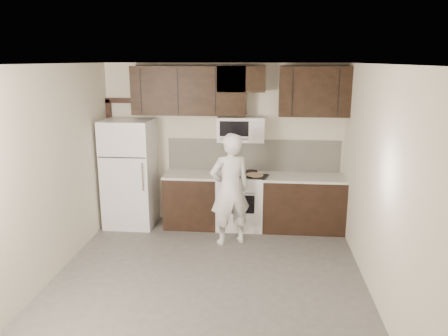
# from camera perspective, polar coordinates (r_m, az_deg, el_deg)

# --- Properties ---
(floor) EXTENTS (4.50, 4.50, 0.00)m
(floor) POSITION_cam_1_polar(r_m,az_deg,el_deg) (5.74, -2.20, -14.65)
(floor) COLOR #504E4B
(floor) RESTS_ON ground
(back_wall) EXTENTS (4.00, 0.00, 4.00)m
(back_wall) POSITION_cam_1_polar(r_m,az_deg,el_deg) (7.40, -0.02, 3.09)
(back_wall) COLOR beige
(back_wall) RESTS_ON ground
(ceiling) EXTENTS (4.50, 4.50, 0.00)m
(ceiling) POSITION_cam_1_polar(r_m,az_deg,el_deg) (5.04, -2.49, 13.42)
(ceiling) COLOR white
(ceiling) RESTS_ON back_wall
(counter_run) EXTENTS (2.95, 0.64, 0.91)m
(counter_run) POSITION_cam_1_polar(r_m,az_deg,el_deg) (7.30, 4.49, -4.37)
(counter_run) COLOR black
(counter_run) RESTS_ON floor
(stove) EXTENTS (0.76, 0.66, 0.94)m
(stove) POSITION_cam_1_polar(r_m,az_deg,el_deg) (7.31, 2.10, -4.28)
(stove) COLOR silver
(stove) RESTS_ON floor
(backsplash) EXTENTS (2.90, 0.02, 0.54)m
(backsplash) POSITION_cam_1_polar(r_m,az_deg,el_deg) (7.40, 3.83, 1.71)
(backsplash) COLOR beige
(backsplash) RESTS_ON counter_run
(upper_cabinets) EXTENTS (3.48, 0.35, 0.78)m
(upper_cabinets) POSITION_cam_1_polar(r_m,az_deg,el_deg) (7.10, 1.55, 10.21)
(upper_cabinets) COLOR black
(upper_cabinets) RESTS_ON back_wall
(microwave) EXTENTS (0.76, 0.42, 0.40)m
(microwave) POSITION_cam_1_polar(r_m,az_deg,el_deg) (7.14, 2.24, 5.12)
(microwave) COLOR silver
(microwave) RESTS_ON upper_cabinets
(refrigerator) EXTENTS (0.80, 0.76, 1.80)m
(refrigerator) POSITION_cam_1_polar(r_m,az_deg,el_deg) (7.46, -12.21, -0.68)
(refrigerator) COLOR silver
(refrigerator) RESTS_ON floor
(door_trim) EXTENTS (0.50, 0.08, 2.12)m
(door_trim) POSITION_cam_1_polar(r_m,az_deg,el_deg) (7.80, -14.24, 2.46)
(door_trim) COLOR black
(door_trim) RESTS_ON floor
(saucepan) EXTENTS (0.27, 0.16, 0.15)m
(saucepan) POSITION_cam_1_polar(r_m,az_deg,el_deg) (7.32, 0.82, -0.06)
(saucepan) COLOR silver
(saucepan) RESTS_ON stove
(baking_tray) EXTENTS (0.47, 0.39, 0.02)m
(baking_tray) POSITION_cam_1_polar(r_m,az_deg,el_deg) (7.06, 4.02, -1.06)
(baking_tray) COLOR black
(baking_tray) RESTS_ON counter_run
(pizza) EXTENTS (0.33, 0.33, 0.02)m
(pizza) POSITION_cam_1_polar(r_m,az_deg,el_deg) (7.05, 4.02, -0.89)
(pizza) COLOR #D7B590
(pizza) RESTS_ON baking_tray
(person) EXTENTS (0.74, 0.63, 1.71)m
(person) POSITION_cam_1_polar(r_m,az_deg,el_deg) (6.54, 0.79, -2.82)
(person) COLOR white
(person) RESTS_ON floor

